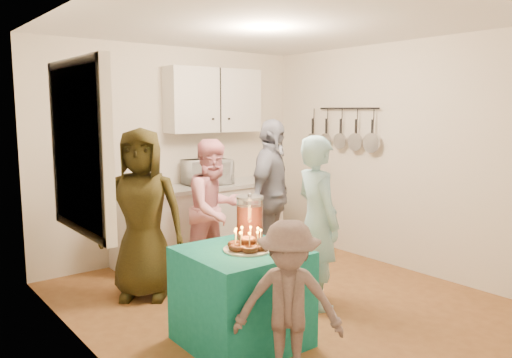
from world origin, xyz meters
TOP-DOWN VIEW (x-y plane):
  - floor at (0.00, 0.00)m, footprint 4.00×4.00m
  - ceiling at (0.00, 0.00)m, footprint 4.00×4.00m
  - back_wall at (0.00, 2.00)m, footprint 3.60×3.60m
  - left_wall at (-1.80, 0.00)m, footprint 4.00×4.00m
  - right_wall at (1.80, 0.00)m, footprint 4.00×4.00m
  - window_night at (-1.77, 0.30)m, footprint 0.04×1.00m
  - counter at (0.20, 1.70)m, footprint 2.20×0.58m
  - countertop at (0.20, 1.70)m, footprint 2.24×0.62m
  - upper_cabinet at (0.50, 1.85)m, footprint 1.30×0.30m
  - pot_rack at (1.72, 0.70)m, footprint 0.12×1.00m
  - microwave at (0.29, 1.70)m, footprint 0.60×0.45m
  - party_table at (-0.81, -0.49)m, footprint 0.86×0.86m
  - donut_cake at (-0.78, -0.54)m, footprint 0.38×0.38m
  - punch_jar at (-0.55, -0.26)m, footprint 0.22×0.22m
  - man_birthday at (0.21, -0.31)m, footprint 0.52×0.67m
  - woman_back_left at (-0.97, 0.90)m, footprint 0.97×0.92m
  - woman_back_center at (-0.11, 0.94)m, footprint 0.79×0.65m
  - woman_back_right at (0.52, 0.74)m, footprint 1.09×0.90m
  - child_near_left at (-0.93, -1.17)m, footprint 0.82×0.80m

SIDE VIEW (x-z plane):
  - floor at x=0.00m, z-range 0.00..0.00m
  - party_table at x=-0.81m, z-range 0.00..0.76m
  - counter at x=0.20m, z-range 0.00..0.86m
  - child_near_left at x=-0.93m, z-range 0.00..1.12m
  - woman_back_center at x=-0.11m, z-range 0.00..1.52m
  - man_birthday at x=0.21m, z-range 0.00..1.60m
  - woman_back_left at x=-0.97m, z-range 0.00..1.67m
  - donut_cake at x=-0.78m, z-range 0.76..0.94m
  - woman_back_right at x=0.52m, z-range 0.00..1.73m
  - countertop at x=0.20m, z-range 0.86..0.91m
  - punch_jar at x=-0.55m, z-range 0.76..1.10m
  - microwave at x=0.29m, z-range 0.91..1.22m
  - back_wall at x=0.00m, z-range 1.30..1.30m
  - left_wall at x=-1.80m, z-range 1.30..1.30m
  - right_wall at x=1.80m, z-range 1.30..1.30m
  - window_night at x=-1.77m, z-range 0.95..2.15m
  - pot_rack at x=1.72m, z-range 1.30..1.90m
  - upper_cabinet at x=0.50m, z-range 1.55..2.35m
  - ceiling at x=0.00m, z-range 2.60..2.60m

